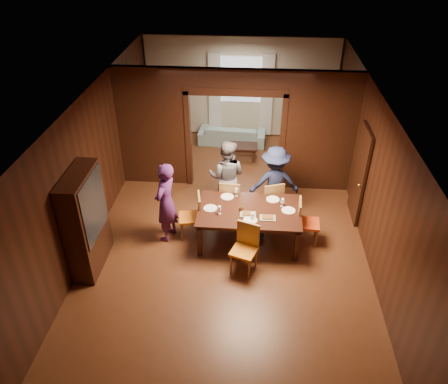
# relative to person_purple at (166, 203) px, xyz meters

# --- Properties ---
(floor) EXTENTS (9.00, 9.00, 0.00)m
(floor) POSITION_rel_person_purple_xyz_m (1.25, 0.58, -0.86)
(floor) COLOR #583018
(floor) RESTS_ON ground
(ceiling) EXTENTS (5.50, 9.00, 0.02)m
(ceiling) POSITION_rel_person_purple_xyz_m (1.25, 0.58, 2.04)
(ceiling) COLOR silver
(ceiling) RESTS_ON room_walls
(room_walls) EXTENTS (5.52, 9.01, 2.90)m
(room_walls) POSITION_rel_person_purple_xyz_m (1.25, 2.47, 0.64)
(room_walls) COLOR black
(room_walls) RESTS_ON floor
(person_purple) EXTENTS (0.58, 0.72, 1.72)m
(person_purple) POSITION_rel_person_purple_xyz_m (0.00, 0.00, 0.00)
(person_purple) COLOR #522264
(person_purple) RESTS_ON floor
(person_grey) EXTENTS (0.90, 0.74, 1.71)m
(person_grey) POSITION_rel_person_purple_xyz_m (1.13, 1.10, -0.01)
(person_grey) COLOR slate
(person_grey) RESTS_ON floor
(person_navy) EXTENTS (1.16, 0.77, 1.67)m
(person_navy) POSITION_rel_person_purple_xyz_m (2.17, 0.96, -0.03)
(person_navy) COLOR #181E3C
(person_navy) RESTS_ON floor
(sofa) EXTENTS (1.95, 0.86, 0.56)m
(sofa) POSITION_rel_person_purple_xyz_m (1.05, 4.43, -0.58)
(sofa) COLOR #90B5BD
(sofa) RESTS_ON floor
(serving_bowl) EXTENTS (0.33, 0.33, 0.08)m
(serving_bowl) POSITION_rel_person_purple_xyz_m (1.82, 0.10, -0.06)
(serving_bowl) COLOR black
(serving_bowl) RESTS_ON dining_table
(dining_table) EXTENTS (2.03, 1.26, 0.76)m
(dining_table) POSITION_rel_person_purple_xyz_m (1.66, 0.03, -0.48)
(dining_table) COLOR black
(dining_table) RESTS_ON floor
(coffee_table) EXTENTS (0.80, 0.50, 0.40)m
(coffee_table) POSITION_rel_person_purple_xyz_m (1.38, 3.51, -0.66)
(coffee_table) COLOR black
(coffee_table) RESTS_ON floor
(chair_left) EXTENTS (0.51, 0.51, 0.97)m
(chair_left) POSITION_rel_person_purple_xyz_m (0.45, 0.10, -0.38)
(chair_left) COLOR orange
(chair_left) RESTS_ON floor
(chair_right) EXTENTS (0.47, 0.47, 0.97)m
(chair_right) POSITION_rel_person_purple_xyz_m (2.85, 0.08, -0.38)
(chair_right) COLOR #EB4416
(chair_right) RESTS_ON floor
(chair_far_l) EXTENTS (0.47, 0.47, 0.97)m
(chair_far_l) POSITION_rel_person_purple_xyz_m (1.24, 0.82, -0.38)
(chair_far_l) COLOR #E55315
(chair_far_l) RESTS_ON floor
(chair_far_r) EXTENTS (0.56, 0.56, 0.97)m
(chair_far_r) POSITION_rel_person_purple_xyz_m (2.10, 0.84, -0.38)
(chair_far_r) COLOR #C75912
(chair_far_r) RESTS_ON floor
(chair_near) EXTENTS (0.56, 0.56, 0.97)m
(chair_near) POSITION_rel_person_purple_xyz_m (1.59, -0.87, -0.38)
(chair_near) COLOR orange
(chair_near) RESTS_ON floor
(hutch) EXTENTS (0.40, 1.20, 2.00)m
(hutch) POSITION_rel_person_purple_xyz_m (-1.28, -0.92, 0.14)
(hutch) COLOR black
(hutch) RESTS_ON floor
(door_right) EXTENTS (0.06, 0.90, 2.10)m
(door_right) POSITION_rel_person_purple_xyz_m (3.95, 1.08, 0.19)
(door_right) COLOR black
(door_right) RESTS_ON floor
(window_far) EXTENTS (1.20, 0.03, 1.30)m
(window_far) POSITION_rel_person_purple_xyz_m (1.25, 5.02, 0.84)
(window_far) COLOR silver
(window_far) RESTS_ON back_wall
(curtain_left) EXTENTS (0.35, 0.06, 2.40)m
(curtain_left) POSITION_rel_person_purple_xyz_m (0.50, 4.98, 0.39)
(curtain_left) COLOR white
(curtain_left) RESTS_ON back_wall
(curtain_right) EXTENTS (0.35, 0.06, 2.40)m
(curtain_right) POSITION_rel_person_purple_xyz_m (2.00, 4.98, 0.39)
(curtain_right) COLOR white
(curtain_right) RESTS_ON back_wall
(plate_left) EXTENTS (0.27, 0.27, 0.01)m
(plate_left) POSITION_rel_person_purple_xyz_m (0.89, 0.01, -0.10)
(plate_left) COLOR silver
(plate_left) RESTS_ON dining_table
(plate_far_l) EXTENTS (0.27, 0.27, 0.01)m
(plate_far_l) POSITION_rel_person_purple_xyz_m (1.19, 0.45, -0.10)
(plate_far_l) COLOR silver
(plate_far_l) RESTS_ON dining_table
(plate_far_r) EXTENTS (0.27, 0.27, 0.01)m
(plate_far_r) POSITION_rel_person_purple_xyz_m (2.13, 0.42, -0.10)
(plate_far_r) COLOR white
(plate_far_r) RESTS_ON dining_table
(plate_right) EXTENTS (0.27, 0.27, 0.01)m
(plate_right) POSITION_rel_person_purple_xyz_m (2.43, 0.06, -0.10)
(plate_right) COLOR white
(plate_right) RESTS_ON dining_table
(plate_near) EXTENTS (0.27, 0.27, 0.01)m
(plate_near) POSITION_rel_person_purple_xyz_m (1.69, -0.33, -0.10)
(plate_near) COLOR white
(plate_near) RESTS_ON dining_table
(platter_a) EXTENTS (0.30, 0.20, 0.04)m
(platter_a) POSITION_rel_person_purple_xyz_m (1.64, -0.14, -0.08)
(platter_a) COLOR gray
(platter_a) RESTS_ON dining_table
(platter_b) EXTENTS (0.30, 0.20, 0.04)m
(platter_b) POSITION_rel_person_purple_xyz_m (2.02, -0.23, -0.08)
(platter_b) COLOR gray
(platter_b) RESTS_ON dining_table
(wineglass_left) EXTENTS (0.08, 0.08, 0.18)m
(wineglass_left) POSITION_rel_person_purple_xyz_m (1.08, -0.16, -0.01)
(wineglass_left) COLOR white
(wineglass_left) RESTS_ON dining_table
(wineglass_far) EXTENTS (0.08, 0.08, 0.18)m
(wineglass_far) POSITION_rel_person_purple_xyz_m (1.37, 0.50, -0.01)
(wineglass_far) COLOR silver
(wineglass_far) RESTS_ON dining_table
(wineglass_right) EXTENTS (0.08, 0.08, 0.18)m
(wineglass_right) POSITION_rel_person_purple_xyz_m (2.31, 0.20, -0.01)
(wineglass_right) COLOR silver
(wineglass_right) RESTS_ON dining_table
(tumbler) EXTENTS (0.07, 0.07, 0.14)m
(tumbler) POSITION_rel_person_purple_xyz_m (1.72, -0.28, -0.03)
(tumbler) COLOR white
(tumbler) RESTS_ON dining_table
(condiment_jar) EXTENTS (0.08, 0.08, 0.11)m
(condiment_jar) POSITION_rel_person_purple_xyz_m (1.50, -0.02, -0.05)
(condiment_jar) COLOR #4C2911
(condiment_jar) RESTS_ON dining_table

